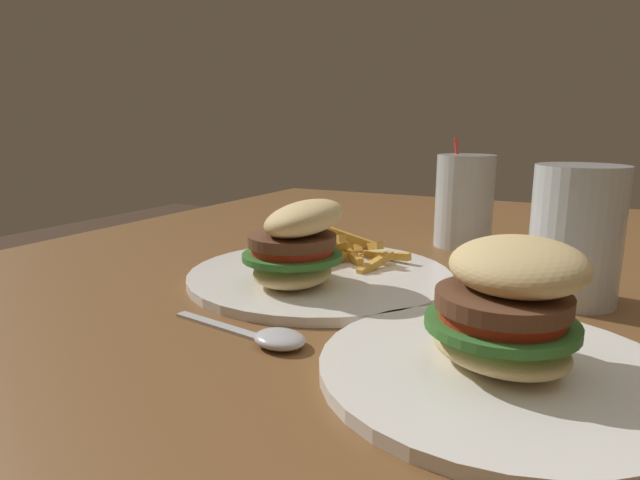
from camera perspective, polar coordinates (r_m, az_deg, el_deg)
The scene contains 6 objects.
dining_table at distance 0.70m, azimuth 7.53°, elevation -9.75°, with size 1.41×1.09×0.71m.
meal_plate_near at distance 0.60m, azimuth -0.91°, elevation -2.25°, with size 0.31×0.31×0.11m.
beer_glass at distance 0.60m, azimuth 25.57°, elevation 0.09°, with size 0.09×0.09×0.14m.
juice_glass at distance 0.82m, azimuth 15.10°, elevation 3.71°, with size 0.08×0.08×0.16m.
spoon at distance 0.45m, azimuth -5.19°, elevation -10.28°, with size 0.05×0.15×0.01m.
meal_plate_far at distance 0.41m, azimuth 18.87°, elevation -9.56°, with size 0.26×0.26×0.11m.
Camera 1 is at (0.61, 0.21, 0.89)m, focal length 30.00 mm.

